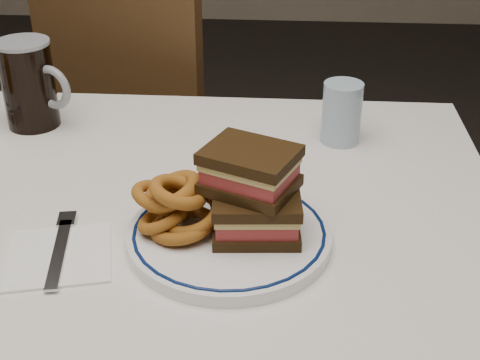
# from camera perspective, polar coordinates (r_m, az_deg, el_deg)

# --- Properties ---
(dining_table) EXTENTS (1.27, 0.87, 0.75)m
(dining_table) POSITION_cam_1_polar(r_m,az_deg,el_deg) (1.06, -13.44, -7.30)
(dining_table) COLOR silver
(dining_table) RESTS_ON floor
(chair_far) EXTENTS (0.59, 0.59, 0.98)m
(chair_far) POSITION_cam_1_polar(r_m,az_deg,el_deg) (1.78, -7.65, 5.10)
(chair_far) COLOR #462A16
(chair_far) RESTS_ON floor
(main_plate) EXTENTS (0.27, 0.27, 0.02)m
(main_plate) POSITION_cam_1_polar(r_m,az_deg,el_deg) (0.90, -0.92, -4.72)
(main_plate) COLOR white
(main_plate) RESTS_ON dining_table
(reuben_sandwich) EXTENTS (0.14, 0.13, 0.12)m
(reuben_sandwich) POSITION_cam_1_polar(r_m,az_deg,el_deg) (0.86, 1.14, -1.05)
(reuben_sandwich) COLOR black
(reuben_sandwich) RESTS_ON main_plate
(onion_rings_main) EXTENTS (0.13, 0.12, 0.09)m
(onion_rings_main) POSITION_cam_1_polar(r_m,az_deg,el_deg) (0.88, -5.55, -2.21)
(onion_rings_main) COLOR brown
(onion_rings_main) RESTS_ON main_plate
(ketchup_ramekin) EXTENTS (0.05, 0.05, 0.03)m
(ketchup_ramekin) POSITION_cam_1_polar(r_m,az_deg,el_deg) (0.96, -2.33, -0.25)
(ketchup_ramekin) COLOR white
(ketchup_ramekin) RESTS_ON main_plate
(beer_mug) EXTENTS (0.14, 0.09, 0.16)m
(beer_mug) POSITION_cam_1_polar(r_m,az_deg,el_deg) (1.24, -17.50, 7.86)
(beer_mug) COLOR black
(beer_mug) RESTS_ON dining_table
(water_glass) EXTENTS (0.07, 0.07, 0.11)m
(water_glass) POSITION_cam_1_polar(r_m,az_deg,el_deg) (1.15, 8.67, 5.69)
(water_glass) COLOR #9BB8C8
(water_glass) RESTS_ON dining_table
(napkin_fork) EXTENTS (0.16, 0.18, 0.01)m
(napkin_fork) POSITION_cam_1_polar(r_m,az_deg,el_deg) (0.91, -15.14, -6.11)
(napkin_fork) COLOR white
(napkin_fork) RESTS_ON dining_table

